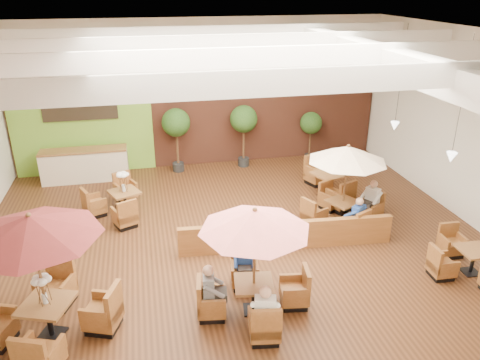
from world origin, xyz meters
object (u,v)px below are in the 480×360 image
object	(u,v)px
table_4	(464,263)
diner_1	(244,259)
table_5	(328,185)
topiary_0	(176,125)
table_0	(36,256)
table_3	(117,200)
booth_divider	(287,235)
diner_4	(372,196)
table_1	(254,242)
service_counter	(85,165)
topiary_1	(244,121)
diner_3	(357,213)
diner_0	(265,308)
table_2	(346,170)
diner_2	(211,287)
topiary_2	(311,125)

from	to	relation	value
table_4	diner_1	distance (m)	5.42
table_5	topiary_0	size ratio (longest dim) A/B	1.22
table_0	table_3	size ratio (longest dim) A/B	1.11
booth_divider	diner_4	world-z (taller)	diner_4
table_1	table_4	xyz separation A→B (m)	(5.36, 0.27, -1.42)
service_counter	diner_4	xyz separation A→B (m)	(8.64, -4.96, 0.18)
table_1	booth_divider	bearing A→B (deg)	66.23
booth_divider	table_3	xyz separation A→B (m)	(-4.50, 3.08, 0.04)
booth_divider	topiary_1	size ratio (longest dim) A/B	2.41
table_5	diner_3	distance (m)	2.77
service_counter	diner_0	bearing A→B (deg)	-65.71
diner_0	diner_4	xyz separation A→B (m)	(4.44, 4.33, -0.02)
table_3	topiary_1	size ratio (longest dim) A/B	1.10
table_4	topiary_1	world-z (taller)	topiary_1
service_counter	topiary_0	bearing A→B (deg)	3.43
topiary_0	diner_1	distance (m)	7.77
service_counter	table_5	xyz separation A→B (m)	(8.02, -3.12, -0.19)
booth_divider	table_4	world-z (taller)	table_4
service_counter	topiary_0	xyz separation A→B (m)	(3.34, 0.20, 1.22)
topiary_1	table_1	bearing A→B (deg)	-101.13
table_1	table_0	bearing A→B (deg)	-172.80
table_0	diner_1	size ratio (longest dim) A/B	3.99
service_counter	diner_4	bearing A→B (deg)	-29.87
table_0	topiary_1	xyz separation A→B (m)	(5.90, 8.47, -0.10)
booth_divider	topiary_0	bearing A→B (deg)	115.10
table_2	topiary_1	size ratio (longest dim) A/B	1.07
diner_4	topiary_1	bearing A→B (deg)	-1.72
topiary_1	diner_3	xyz separation A→B (m)	(1.86, -6.06, -1.04)
table_3	diner_0	xyz separation A→B (m)	(3.02, -6.34, 0.34)
diner_4	diner_3	bearing A→B (deg)	105.15
table_2	diner_3	xyz separation A→B (m)	(-0.00, -0.90, -0.94)
topiary_1	service_counter	bearing A→B (deg)	-178.05
table_0	table_4	size ratio (longest dim) A/B	1.30
diner_3	diner_4	xyz separation A→B (m)	(0.90, 0.90, 0.01)
diner_2	table_1	bearing A→B (deg)	97.25
service_counter	diner_3	bearing A→B (deg)	-37.13
table_2	topiary_0	xyz separation A→B (m)	(-4.40, 5.16, 0.11)
topiary_2	table_3	bearing A→B (deg)	-156.95
table_0	diner_4	xyz separation A→B (m)	(8.66, 3.31, -1.13)
table_1	topiary_0	bearing A→B (deg)	104.24
table_0	diner_1	distance (m)	4.45
table_0	topiary_2	size ratio (longest dim) A/B	1.47
table_4	diner_3	size ratio (longest dim) A/B	2.90
table_1	diner_4	world-z (taller)	table_1
table_4	diner_0	bearing A→B (deg)	-165.06
table_1	diner_0	world-z (taller)	table_1
table_2	booth_divider	bearing A→B (deg)	-177.55
table_3	service_counter	bearing A→B (deg)	87.99
topiary_2	diner_3	bearing A→B (deg)	-97.84
booth_divider	diner_4	bearing A→B (deg)	24.39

